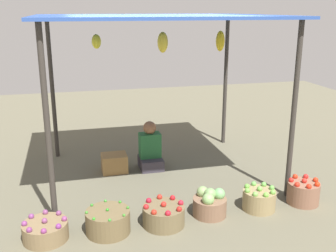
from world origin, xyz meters
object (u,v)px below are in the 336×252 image
object	(u,v)px
basket_red_tomatoes	(303,192)
basket_green_chilies	(108,221)
basket_purple_onions	(45,231)
basket_red_apples	(164,215)
basket_cabbages	(210,204)
basket_green_apples	(259,199)
vendor_person	(150,150)
wooden_crate_near_vendor	(114,163)

from	to	relation	value
basket_red_tomatoes	basket_green_chilies	bearing A→B (deg)	-177.70
basket_green_chilies	basket_purple_onions	bearing A→B (deg)	178.14
basket_red_apples	basket_purple_onions	bearing A→B (deg)	179.25
basket_green_chilies	basket_red_apples	world-z (taller)	basket_green_chilies
basket_purple_onions	basket_red_tomatoes	world-z (taller)	basket_red_tomatoes
basket_cabbages	basket_red_tomatoes	size ratio (longest dim) A/B	1.01
basket_purple_onions	basket_red_apples	world-z (taller)	basket_red_apples
basket_green_apples	basket_cabbages	bearing A→B (deg)	179.33
basket_red_apples	basket_green_apples	distance (m)	1.29
vendor_person	basket_green_chilies	bearing A→B (deg)	-115.73
vendor_person	basket_red_apples	size ratio (longest dim) A/B	1.54
basket_purple_onions	basket_cabbages	distance (m)	1.98
basket_red_apples	basket_green_apples	xyz separation A→B (m)	(1.29, 0.08, 0.01)
basket_green_apples	wooden_crate_near_vendor	world-z (taller)	basket_green_apples
vendor_person	basket_red_apples	distance (m)	1.85
basket_red_apples	wooden_crate_near_vendor	distance (m)	1.84
vendor_person	basket_cabbages	size ratio (longest dim) A/B	1.84
basket_green_chilies	basket_cabbages	size ratio (longest dim) A/B	1.22
basket_green_chilies	basket_cabbages	xyz separation A→B (m)	(1.28, 0.10, 0.02)
vendor_person	basket_red_apples	xyz separation A→B (m)	(-0.22, -1.82, -0.17)
basket_red_apples	wooden_crate_near_vendor	size ratio (longest dim) A/B	1.28
basket_red_tomatoes	wooden_crate_near_vendor	xyz separation A→B (m)	(-2.32, 1.70, -0.01)
basket_purple_onions	basket_green_apples	bearing A→B (deg)	1.40
vendor_person	basket_cabbages	distance (m)	1.79
basket_red_apples	basket_red_tomatoes	size ratio (longest dim) A/B	1.20
basket_green_apples	basket_red_tomatoes	bearing A→B (deg)	1.50
basket_red_apples	basket_cabbages	size ratio (longest dim) A/B	1.20
basket_green_apples	basket_red_tomatoes	distance (m)	0.65
basket_red_apples	basket_cabbages	distance (m)	0.62
vendor_person	basket_green_chilies	distance (m)	2.04
basket_green_chilies	basket_red_apples	xyz separation A→B (m)	(0.67, 0.00, -0.01)
basket_cabbages	basket_green_chilies	bearing A→B (deg)	-175.74
vendor_person	basket_green_chilies	size ratio (longest dim) A/B	1.51
vendor_person	basket_cabbages	world-z (taller)	vendor_person
wooden_crate_near_vendor	vendor_person	bearing A→B (deg)	2.06
basket_red_apples	basket_cabbages	world-z (taller)	basket_cabbages
basket_purple_onions	wooden_crate_near_vendor	size ratio (longest dim) A/B	1.28
vendor_person	basket_green_apples	distance (m)	2.05
basket_red_tomatoes	wooden_crate_near_vendor	world-z (taller)	basket_red_tomatoes
vendor_person	basket_green_apples	xyz separation A→B (m)	(1.07, -1.74, -0.16)
basket_green_chilies	basket_cabbages	world-z (taller)	basket_cabbages
basket_green_chilies	wooden_crate_near_vendor	world-z (taller)	basket_green_chilies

